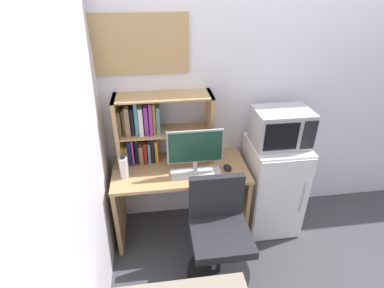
{
  "coord_description": "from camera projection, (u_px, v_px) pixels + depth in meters",
  "views": [
    {
      "loc": [
        -1.16,
        -2.46,
        2.21
      ],
      "look_at": [
        -0.86,
        -0.31,
        0.98
      ],
      "focal_mm": 28.18,
      "sensor_mm": 36.0,
      "label": 1
    }
  ],
  "objects": [
    {
      "name": "wall_back",
      "position": [
        323.0,
        87.0,
        2.77
      ],
      "size": [
        6.4,
        0.04,
        2.6
      ],
      "primitive_type": "cube",
      "color": "silver",
      "rests_on": "ground_plane"
    },
    {
      "name": "wall_left",
      "position": [
        40.0,
        250.0,
        1.14
      ],
      "size": [
        0.04,
        4.4,
        2.6
      ],
      "primitive_type": "cube",
      "color": "silver",
      "rests_on": "ground_plane"
    },
    {
      "name": "desk",
      "position": [
        181.0,
        188.0,
        2.74
      ],
      "size": [
        1.17,
        0.57,
        0.73
      ],
      "color": "tan",
      "rests_on": "ground_plane"
    },
    {
      "name": "hutch_bookshelf",
      "position": [
        150.0,
        128.0,
        2.59
      ],
      "size": [
        0.82,
        0.26,
        0.62
      ],
      "color": "tan",
      "rests_on": "desk"
    },
    {
      "name": "monitor",
      "position": [
        195.0,
        149.0,
        2.45
      ],
      "size": [
        0.46,
        0.16,
        0.41
      ],
      "color": "#B7B7BC",
      "rests_on": "desk"
    },
    {
      "name": "keyboard",
      "position": [
        196.0,
        172.0,
        2.56
      ],
      "size": [
        0.43,
        0.14,
        0.02
      ],
      "primitive_type": "cube",
      "color": "silver",
      "rests_on": "desk"
    },
    {
      "name": "computer_mouse",
      "position": [
        228.0,
        168.0,
        2.6
      ],
      "size": [
        0.07,
        0.1,
        0.04
      ],
      "primitive_type": "ellipsoid",
      "color": "black",
      "rests_on": "desk"
    },
    {
      "name": "water_bottle",
      "position": [
        124.0,
        167.0,
        2.47
      ],
      "size": [
        0.07,
        0.07,
        0.2
      ],
      "color": "silver",
      "rests_on": "desk"
    },
    {
      "name": "mini_fridge",
      "position": [
        272.0,
        185.0,
        2.86
      ],
      "size": [
        0.49,
        0.53,
        0.91
      ],
      "color": "white",
      "rests_on": "ground_plane"
    },
    {
      "name": "microwave",
      "position": [
        281.0,
        127.0,
        2.56
      ],
      "size": [
        0.47,
        0.34,
        0.32
      ],
      "color": "#ADADB2",
      "rests_on": "mini_fridge"
    },
    {
      "name": "desk_chair",
      "position": [
        219.0,
        237.0,
        2.41
      ],
      "size": [
        0.53,
        0.53,
        0.86
      ],
      "color": "black",
      "rests_on": "ground_plane"
    },
    {
      "name": "wall_corkboard",
      "position": [
        139.0,
        45.0,
        2.34
      ],
      "size": [
        0.78,
        0.02,
        0.46
      ],
      "primitive_type": "cube",
      "color": "tan"
    }
  ]
}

